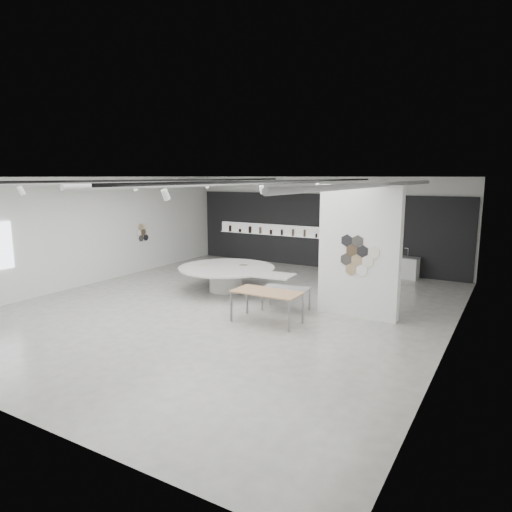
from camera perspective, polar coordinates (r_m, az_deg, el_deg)
The scene contains 7 objects.
room at distance 13.24m, azimuth -3.52°, elevation 2.34°, with size 12.02×14.02×3.82m.
back_wall_display at distance 19.41m, azimuth 7.99°, elevation 3.11°, with size 11.80×0.27×3.10m.
partition_column at distance 12.63m, azimuth 12.78°, elevation 0.48°, with size 2.20×0.38×3.60m.
display_island at distance 15.35m, azimuth -3.49°, elevation -2.43°, with size 4.34×3.51×0.83m.
sample_table_wood at distance 12.00m, azimuth 1.36°, elevation -4.74°, with size 1.80×0.91×0.84m.
sample_table_stone at distance 13.13m, azimuth 3.77°, elevation -4.21°, with size 1.37×0.79×0.67m.
kitchen_counter at distance 18.20m, azimuth 17.45°, elevation -1.31°, with size 1.48×0.66×1.14m.
Camera 1 is at (7.21, -10.91, 3.83)m, focal length 32.00 mm.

